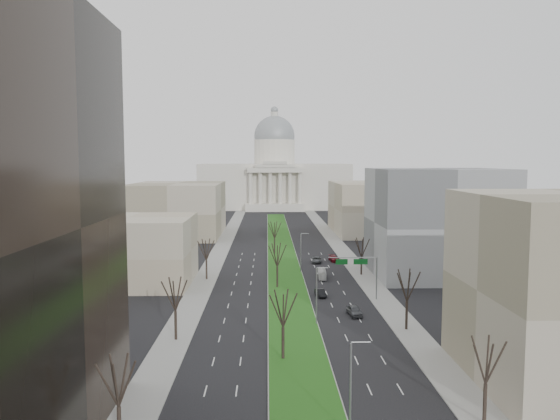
{
  "coord_description": "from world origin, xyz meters",
  "views": [
    {
      "loc": [
        -4.01,
        -28.77,
        25.81
      ],
      "look_at": [
        -0.82,
        106.86,
        13.47
      ],
      "focal_mm": 35.0,
      "sensor_mm": 36.0,
      "label": 1
    }
  ],
  "objects": [
    {
      "name": "building_grey_right",
      "position": [
        34.0,
        92.0,
        12.0
      ],
      "size": [
        28.0,
        26.0,
        24.0
      ],
      "primitive_type": "cube",
      "color": "slate",
      "rests_on": "ground"
    },
    {
      "name": "mast_arm_signs",
      "position": [
        13.49,
        70.03,
        6.11
      ],
      "size": [
        9.12,
        0.24,
        8.09
      ],
      "color": "gray",
      "rests_on": "ground"
    },
    {
      "name": "car_grey_far",
      "position": [
        8.47,
        107.26,
        0.7
      ],
      "size": [
        2.84,
        5.27,
        1.41
      ],
      "primitive_type": "imported",
      "rotation": [
        0.0,
        0.0,
        -0.1
      ],
      "color": "#4D5155",
      "rests_on": "ground"
    },
    {
      "name": "tree_right_near",
      "position": [
        17.2,
        22.0,
        6.69
      ],
      "size": [
        5.16,
        5.16,
        9.29
      ],
      "color": "black",
      "rests_on": "ground"
    },
    {
      "name": "capitol",
      "position": [
        0.0,
        269.59,
        16.31
      ],
      "size": [
        80.0,
        46.0,
        55.0
      ],
      "color": "beige",
      "rests_on": "ground"
    },
    {
      "name": "building_far_left",
      "position": [
        -35.0,
        160.0,
        9.0
      ],
      "size": [
        30.0,
        40.0,
        18.0
      ],
      "primitive_type": "cube",
      "color": "gray",
      "rests_on": "ground"
    },
    {
      "name": "streetlamp_median_a",
      "position": [
        3.76,
        20.0,
        4.81
      ],
      "size": [
        1.9,
        0.2,
        9.16
      ],
      "color": "gray",
      "rests_on": "ground"
    },
    {
      "name": "tree_left_mid",
      "position": [
        -17.2,
        48.0,
        7.0
      ],
      "size": [
        5.4,
        5.4,
        9.72
      ],
      "color": "black",
      "rests_on": "ground"
    },
    {
      "name": "streetlamp_median_c",
      "position": [
        3.76,
        95.0,
        4.81
      ],
      "size": [
        1.9,
        0.2,
        9.16
      ],
      "color": "gray",
      "rests_on": "ground"
    },
    {
      "name": "tree_median_c",
      "position": [
        -2.0,
        120.0,
        7.0
      ],
      "size": [
        5.4,
        5.4,
        9.72
      ],
      "color": "black",
      "rests_on": "ground"
    },
    {
      "name": "sidewalk_left",
      "position": [
        -17.5,
        95.0,
        0.07
      ],
      "size": [
        5.0,
        330.0,
        0.15
      ],
      "primitive_type": "cube",
      "color": "gray",
      "rests_on": "ground"
    },
    {
      "name": "car_red",
      "position": [
        13.04,
        108.94,
        0.72
      ],
      "size": [
        2.63,
        5.19,
        1.45
      ],
      "primitive_type": "imported",
      "rotation": [
        0.0,
        0.0,
        0.12
      ],
      "color": "maroon",
      "rests_on": "ground"
    },
    {
      "name": "tree_right_far",
      "position": [
        17.2,
        92.0,
        6.53
      ],
      "size": [
        5.04,
        5.04,
        9.07
      ],
      "color": "black",
      "rests_on": "ground"
    },
    {
      "name": "building_far_right",
      "position": [
        35.0,
        165.0,
        9.0
      ],
      "size": [
        30.0,
        40.0,
        18.0
      ],
      "primitive_type": "cube",
      "color": "tan",
      "rests_on": "ground"
    },
    {
      "name": "car_black",
      "position": [
        6.08,
        72.81,
        0.71
      ],
      "size": [
        2.11,
        4.46,
        1.41
      ],
      "primitive_type": "imported",
      "rotation": [
        0.0,
        0.0,
        0.15
      ],
      "color": "black",
      "rests_on": "ground"
    },
    {
      "name": "tree_median_a",
      "position": [
        -2.0,
        40.0,
        7.0
      ],
      "size": [
        5.4,
        5.4,
        9.72
      ],
      "color": "black",
      "rests_on": "ground"
    },
    {
      "name": "building_beige_left",
      "position": [
        -33.0,
        85.0,
        7.0
      ],
      "size": [
        26.0,
        22.0,
        14.0
      ],
      "primitive_type": "cube",
      "color": "tan",
      "rests_on": "ground"
    },
    {
      "name": "streetlamp_median_b",
      "position": [
        3.76,
        55.0,
        4.81
      ],
      "size": [
        1.9,
        0.2,
        9.16
      ],
      "color": "gray",
      "rests_on": "ground"
    },
    {
      "name": "car_grey_near",
      "position": [
        10.49,
        59.92,
        0.82
      ],
      "size": [
        2.42,
        4.96,
        1.63
      ],
      "primitive_type": "imported",
      "rotation": [
        0.0,
        0.0,
        0.11
      ],
      "color": "#45484C",
      "rests_on": "ground"
    },
    {
      "name": "median",
      "position": [
        0.0,
        118.99,
        0.1
      ],
      "size": [
        8.0,
        222.03,
        0.2
      ],
      "color": "#999993",
      "rests_on": "ground"
    },
    {
      "name": "tree_median_b",
      "position": [
        -2.0,
        80.0,
        7.0
      ],
      "size": [
        5.4,
        5.4,
        9.72
      ],
      "color": "black",
      "rests_on": "ground"
    },
    {
      "name": "tree_left_far",
      "position": [
        -17.2,
        88.0,
        6.84
      ],
      "size": [
        5.28,
        5.28,
        9.5
      ],
      "color": "black",
      "rests_on": "ground"
    },
    {
      "name": "ground",
      "position": [
        0.0,
        120.0,
        0.0
      ],
      "size": [
        600.0,
        600.0,
        0.0
      ],
      "primitive_type": "plane",
      "color": "black",
      "rests_on": "ground"
    },
    {
      "name": "sidewalk_right",
      "position": [
        17.5,
        95.0,
        0.07
      ],
      "size": [
        5.0,
        330.0,
        0.15
      ],
      "primitive_type": "cube",
      "color": "gray",
      "rests_on": "ground"
    },
    {
      "name": "box_van",
      "position": [
        8.01,
        89.08,
        0.97
      ],
      "size": [
        2.07,
        7.08,
        1.95
      ],
      "primitive_type": "imported",
      "rotation": [
        0.0,
        0.0,
        -0.06
      ],
      "color": "white",
      "rests_on": "ground"
    },
    {
      "name": "tree_left_near",
      "position": [
        -17.2,
        18.0,
        6.61
      ],
      "size": [
        5.1,
        5.1,
        9.18
      ],
      "color": "black",
      "rests_on": "ground"
    },
    {
      "name": "tree_right_mid",
      "position": [
        17.2,
        52.0,
        7.16
      ],
      "size": [
        5.52,
        5.52,
        9.94
      ],
      "color": "black",
      "rests_on": "ground"
    }
  ]
}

